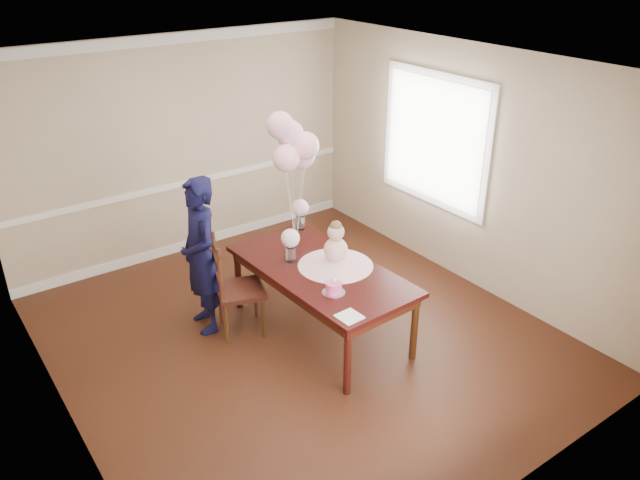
{
  "coord_description": "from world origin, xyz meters",
  "views": [
    {
      "loc": [
        -2.91,
        -4.38,
        3.7
      ],
      "look_at": [
        0.22,
        -0.03,
        1.05
      ],
      "focal_mm": 35.0,
      "sensor_mm": 36.0,
      "label": 1
    }
  ],
  "objects_px": {
    "dining_chair_seat": "(240,290)",
    "woman": "(201,256)",
    "birthday_cake": "(334,287)",
    "dining_table_top": "(321,270)"
  },
  "relations": [
    {
      "from": "dining_chair_seat",
      "to": "woman",
      "type": "distance_m",
      "value": 0.52
    },
    {
      "from": "dining_table_top",
      "to": "woman",
      "type": "distance_m",
      "value": 1.2
    },
    {
      "from": "birthday_cake",
      "to": "woman",
      "type": "distance_m",
      "value": 1.43
    },
    {
      "from": "dining_table_top",
      "to": "dining_chair_seat",
      "type": "xyz_separation_m",
      "value": [
        -0.64,
        0.49,
        -0.25
      ]
    },
    {
      "from": "dining_table_top",
      "to": "woman",
      "type": "bearing_deg",
      "value": 137.28
    },
    {
      "from": "birthday_cake",
      "to": "dining_chair_seat",
      "type": "height_order",
      "value": "birthday_cake"
    },
    {
      "from": "dining_chair_seat",
      "to": "woman",
      "type": "bearing_deg",
      "value": 152.6
    },
    {
      "from": "dining_table_top",
      "to": "birthday_cake",
      "type": "bearing_deg",
      "value": -113.96
    },
    {
      "from": "dining_table_top",
      "to": "woman",
      "type": "relative_size",
      "value": 1.2
    },
    {
      "from": "birthday_cake",
      "to": "woman",
      "type": "xyz_separation_m",
      "value": [
        -0.73,
        1.22,
        0.02
      ]
    }
  ]
}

